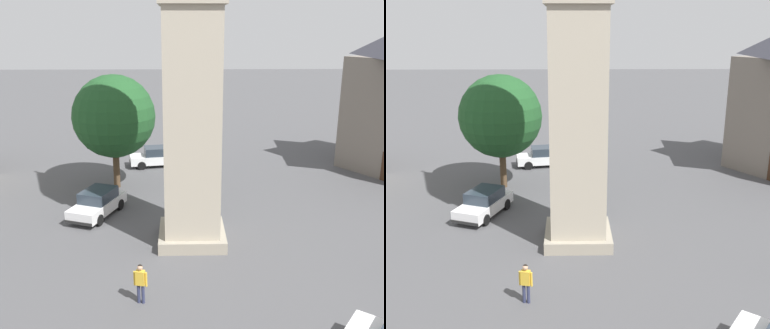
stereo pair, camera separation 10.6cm
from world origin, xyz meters
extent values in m
plane|color=#4C4C4F|center=(0.00, 0.00, 0.00)|extent=(200.00, 200.00, 0.00)
cube|color=gray|center=(0.00, 0.00, 0.30)|extent=(3.34, 3.34, 0.60)
cube|color=#ADA38E|center=(0.00, 0.00, 6.03)|extent=(2.67, 2.67, 10.86)
cube|color=white|center=(3.37, 5.40, 0.59)|extent=(4.43, 3.01, 0.64)
cube|color=#28333D|center=(3.51, 5.35, 1.21)|extent=(2.51, 2.19, 0.64)
cylinder|color=black|center=(1.94, 5.07, 0.32)|extent=(0.68, 0.43, 0.64)
cylinder|color=black|center=(2.49, 6.58, 0.32)|extent=(0.68, 0.43, 0.64)
cylinder|color=black|center=(4.25, 4.22, 0.32)|extent=(0.68, 0.43, 0.64)
cylinder|color=black|center=(4.80, 5.73, 0.32)|extent=(0.68, 0.43, 0.64)
cube|color=black|center=(1.47, 6.10, 0.37)|extent=(0.69, 1.60, 0.16)
cube|color=white|center=(13.22, 2.48, 0.59)|extent=(2.36, 4.33, 0.64)
cube|color=#28333D|center=(13.25, 2.33, 1.21)|extent=(1.89, 2.33, 0.64)
cylinder|color=black|center=(12.23, 3.56, 0.32)|extent=(0.32, 0.67, 0.64)
cylinder|color=black|center=(13.81, 3.82, 0.32)|extent=(0.32, 0.67, 0.64)
cylinder|color=black|center=(12.64, 1.13, 0.32)|extent=(0.32, 0.67, 0.64)
cylinder|color=black|center=(14.22, 1.40, 0.32)|extent=(0.32, 0.67, 0.64)
cube|color=black|center=(12.89, 4.47, 0.37)|extent=(1.66, 0.40, 0.16)
cylinder|color=#2D3351|center=(-5.53, 2.08, 0.41)|extent=(0.13, 0.13, 0.82)
cylinder|color=#2D3351|center=(-5.49, 2.26, 0.41)|extent=(0.13, 0.13, 0.82)
cube|color=gold|center=(-5.51, 2.17, 1.12)|extent=(0.29, 0.40, 0.60)
cylinder|color=gold|center=(-5.56, 1.94, 1.07)|extent=(0.09, 0.09, 0.60)
cylinder|color=gold|center=(-5.46, 2.40, 1.07)|extent=(0.09, 0.09, 0.60)
sphere|color=tan|center=(-5.51, 2.17, 1.57)|extent=(0.22, 0.22, 0.22)
sphere|color=black|center=(-5.50, 2.17, 1.59)|extent=(0.20, 0.20, 0.20)
cylinder|color=brown|center=(8.33, 4.93, 1.50)|extent=(0.44, 0.44, 3.01)
sphere|color=#1E4C23|center=(8.33, 4.93, 4.92)|extent=(5.47, 5.47, 5.47)
camera|label=1|loc=(-21.31, 0.54, 10.51)|focal=42.57mm
camera|label=2|loc=(-21.32, 0.44, 10.51)|focal=42.57mm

